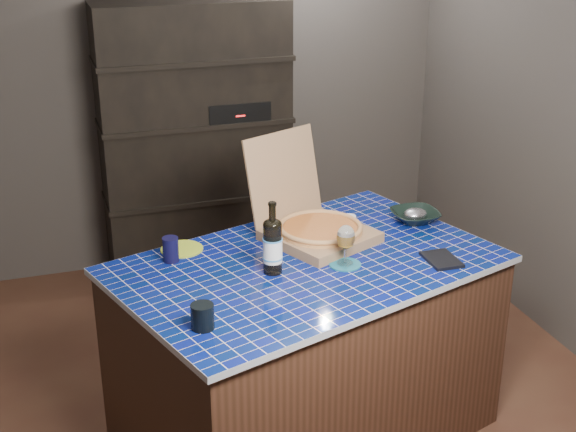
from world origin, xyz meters
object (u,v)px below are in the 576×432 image
object	(u,v)px
pizza_box	(316,226)
wine_glass	(346,238)
kitchen_island	(306,350)
dvd_case	(442,260)
mead_bottle	(273,245)
bowl	(415,216)

from	to	relation	value
pizza_box	wine_glass	world-z (taller)	pizza_box
kitchen_island	dvd_case	distance (m)	0.75
mead_bottle	pizza_box	bearing A→B (deg)	42.74
mead_bottle	wine_glass	xyz separation A→B (m)	(0.32, -0.03, 0.00)
kitchen_island	bowl	world-z (taller)	bowl
wine_glass	dvd_case	size ratio (longest dim) A/B	0.98
pizza_box	mead_bottle	xyz separation A→B (m)	(-0.30, -0.27, 0.06)
dvd_case	bowl	world-z (taller)	bowl
bowl	mead_bottle	bearing A→B (deg)	-159.02
mead_bottle	kitchen_island	bearing A→B (deg)	16.50
pizza_box	bowl	world-z (taller)	pizza_box
kitchen_island	dvd_case	xyz separation A→B (m)	(0.57, -0.18, 0.46)
kitchen_island	bowl	xyz separation A→B (m)	(0.66, 0.27, 0.48)
wine_glass	dvd_case	bearing A→B (deg)	-12.82
mead_bottle	wine_glass	size ratio (longest dim) A/B	1.77
pizza_box	wine_glass	distance (m)	0.31
kitchen_island	dvd_case	bearing A→B (deg)	-35.46
pizza_box	mead_bottle	world-z (taller)	pizza_box
wine_glass	bowl	distance (m)	0.63
mead_bottle	bowl	xyz separation A→B (m)	(0.84, 0.32, -0.10)
kitchen_island	wine_glass	bearing A→B (deg)	-47.47
mead_bottle	wine_glass	distance (m)	0.32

